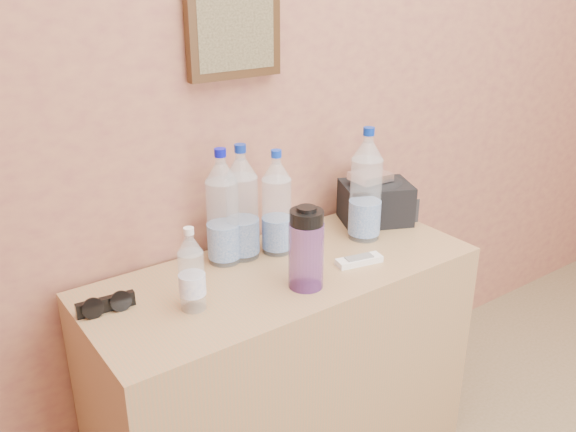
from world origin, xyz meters
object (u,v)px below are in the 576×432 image
object	(u,v)px
pet_large_b	(277,208)
pet_small	(192,274)
nalgene_bottle	(306,248)
ac_remote	(359,261)
toiletry_bag	(376,200)
dresser	(284,372)
foil_packet	(370,176)
pet_large_a	(223,213)
sunglasses	(106,304)
pet_large_c	(242,209)
pet_large_d	(366,191)

from	to	relation	value
pet_large_b	pet_small	bearing A→B (deg)	-157.51
nalgene_bottle	ac_remote	distance (m)	0.24
pet_large_b	toiletry_bag	world-z (taller)	pet_large_b
toiletry_bag	dresser	bearing A→B (deg)	-142.09
foil_packet	pet_large_a	bearing A→B (deg)	176.40
sunglasses	foil_packet	xyz separation A→B (m)	(0.96, 0.04, 0.15)
pet_large_b	ac_remote	world-z (taller)	pet_large_b
pet_small	toiletry_bag	xyz separation A→B (m)	(0.79, 0.15, -0.02)
pet_large_b	pet_large_c	distance (m)	0.11
pet_large_c	ac_remote	bearing A→B (deg)	-43.73
pet_small	foil_packet	size ratio (longest dim) A/B	1.88
foil_packet	toiletry_bag	bearing A→B (deg)	-3.89
pet_large_a	pet_large_d	bearing A→B (deg)	-14.16
pet_large_d	toiletry_bag	bearing A→B (deg)	32.66
pet_small	toiletry_bag	size ratio (longest dim) A/B	0.99
pet_large_b	sunglasses	bearing A→B (deg)	-176.45
ac_remote	foil_packet	bearing A→B (deg)	54.82
pet_large_a	pet_large_d	xyz separation A→B (m)	(0.46, -0.12, 0.01)
pet_large_a	pet_small	xyz separation A→B (m)	(-0.21, -0.19, -0.06)
pet_large_a	nalgene_bottle	bearing A→B (deg)	-68.24
pet_large_b	pet_small	world-z (taller)	pet_large_b
toiletry_bag	nalgene_bottle	bearing A→B (deg)	-129.89
toiletry_bag	foil_packet	distance (m)	0.10
pet_large_c	pet_large_d	distance (m)	0.41
sunglasses	pet_small	bearing A→B (deg)	-26.18
pet_large_b	sunglasses	xyz separation A→B (m)	(-0.57, -0.04, -0.13)
dresser	pet_large_d	world-z (taller)	pet_large_d
nalgene_bottle	ac_remote	bearing A→B (deg)	4.38
pet_large_b	toiletry_bag	size ratio (longest dim) A/B	1.42
pet_large_d	pet_small	size ratio (longest dim) A/B	1.61
sunglasses	ac_remote	xyz separation A→B (m)	(0.72, -0.18, -0.01)
nalgene_bottle	sunglasses	bearing A→B (deg)	158.79
nalgene_bottle	toiletry_bag	bearing A→B (deg)	25.77
pet_large_c	ac_remote	world-z (taller)	pet_large_c
dresser	pet_large_d	bearing A→B (deg)	5.65
pet_large_c	sunglasses	distance (m)	0.49
toiletry_bag	pet_large_a	bearing A→B (deg)	-159.28
pet_large_b	foil_packet	world-z (taller)	pet_large_b
pet_large_b	pet_large_d	bearing A→B (deg)	-15.21
pet_large_b	sunglasses	distance (m)	0.58
dresser	toiletry_bag	world-z (taller)	toiletry_bag
nalgene_bottle	foil_packet	distance (m)	0.51
pet_large_d	pet_small	world-z (taller)	pet_large_d
pet_large_c	ac_remote	size ratio (longest dim) A/B	2.50
pet_large_d	pet_small	xyz separation A→B (m)	(-0.67, -0.08, -0.06)
pet_large_a	pet_large_b	distance (m)	0.17
pet_large_c	nalgene_bottle	world-z (taller)	pet_large_c
pet_large_c	pet_small	world-z (taller)	pet_large_c
ac_remote	pet_large_b	bearing A→B (deg)	137.68
pet_large_d	dresser	bearing A→B (deg)	-174.35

